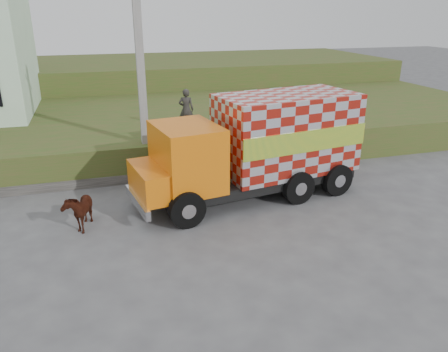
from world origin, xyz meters
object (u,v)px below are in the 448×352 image
object	(u,v)px
pedestrian	(186,109)
cargo_truck	(260,146)
cow	(79,209)
utility_pole	(141,80)

from	to	relation	value
pedestrian	cargo_truck	bearing A→B (deg)	130.44
cargo_truck	pedestrian	bearing A→B (deg)	100.66
cow	utility_pole	bearing A→B (deg)	70.23
cargo_truck	cow	world-z (taller)	cargo_truck
utility_pole	cargo_truck	distance (m)	5.38
cow	pedestrian	bearing A→B (deg)	63.99
utility_pole	cargo_truck	world-z (taller)	utility_pole
cargo_truck	utility_pole	bearing A→B (deg)	131.56
cow	pedestrian	xyz separation A→B (m)	(4.78, 5.62, 1.79)
utility_pole	cow	size ratio (longest dim) A/B	5.27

